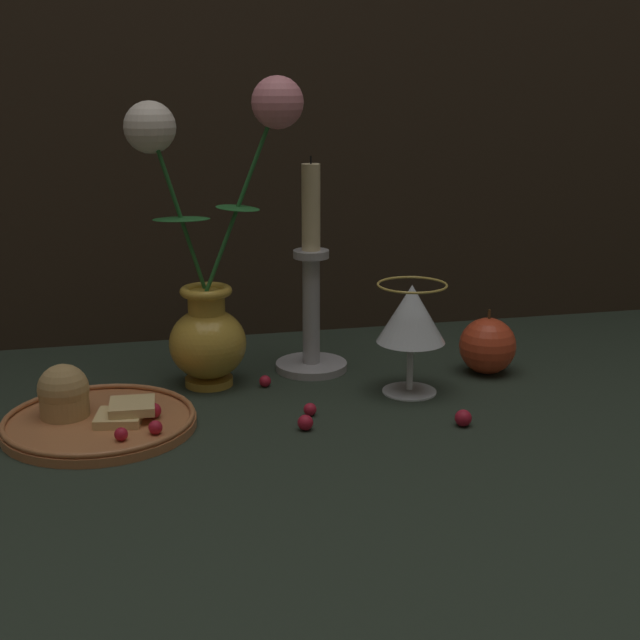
{
  "coord_description": "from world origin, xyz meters",
  "views": [
    {
      "loc": [
        -0.2,
        -0.99,
        0.38
      ],
      "look_at": [
        0.02,
        0.0,
        0.1
      ],
      "focal_mm": 50.0,
      "sensor_mm": 36.0,
      "label": 1
    }
  ],
  "objects_px": {
    "plate_with_pastries": "(92,414)",
    "wine_glass": "(412,318)",
    "apple_beside_vase": "(488,346)",
    "vase": "(210,268)",
    "candlestick": "(311,301)"
  },
  "relations": [
    {
      "from": "plate_with_pastries",
      "to": "wine_glass",
      "type": "height_order",
      "value": "wine_glass"
    },
    {
      "from": "apple_beside_vase",
      "to": "wine_glass",
      "type": "bearing_deg",
      "value": -158.04
    },
    {
      "from": "vase",
      "to": "plate_with_pastries",
      "type": "bearing_deg",
      "value": -142.47
    },
    {
      "from": "candlestick",
      "to": "plate_with_pastries",
      "type": "bearing_deg",
      "value": -153.3
    },
    {
      "from": "plate_with_pastries",
      "to": "apple_beside_vase",
      "type": "xyz_separation_m",
      "value": [
        0.5,
        0.08,
        0.02
      ]
    },
    {
      "from": "vase",
      "to": "candlestick",
      "type": "xyz_separation_m",
      "value": [
        0.13,
        0.03,
        -0.06
      ]
    },
    {
      "from": "wine_glass",
      "to": "apple_beside_vase",
      "type": "height_order",
      "value": "wine_glass"
    },
    {
      "from": "vase",
      "to": "plate_with_pastries",
      "type": "relative_size",
      "value": 1.77
    },
    {
      "from": "vase",
      "to": "candlestick",
      "type": "relative_size",
      "value": 1.35
    },
    {
      "from": "plate_with_pastries",
      "to": "apple_beside_vase",
      "type": "bearing_deg",
      "value": 8.69
    },
    {
      "from": "plate_with_pastries",
      "to": "apple_beside_vase",
      "type": "distance_m",
      "value": 0.51
    },
    {
      "from": "candlestick",
      "to": "apple_beside_vase",
      "type": "relative_size",
      "value": 3.26
    },
    {
      "from": "candlestick",
      "to": "apple_beside_vase",
      "type": "height_order",
      "value": "candlestick"
    },
    {
      "from": "wine_glass",
      "to": "apple_beside_vase",
      "type": "relative_size",
      "value": 1.6
    },
    {
      "from": "candlestick",
      "to": "apple_beside_vase",
      "type": "distance_m",
      "value": 0.24
    }
  ]
}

